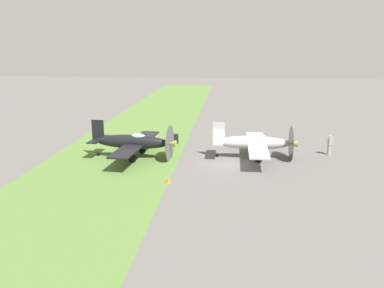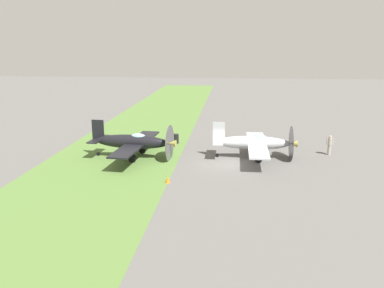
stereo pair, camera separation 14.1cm
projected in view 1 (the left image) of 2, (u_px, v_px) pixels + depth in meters
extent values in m
plane|color=#605E5B|center=(226.00, 163.00, 32.39)|extent=(160.00, 160.00, 0.00)
cube|color=#567A38|center=(113.00, 159.00, 33.28)|extent=(120.00, 11.00, 0.01)
ellipsoid|color=#B2B7BC|center=(253.00, 143.00, 33.37)|extent=(1.18, 6.27, 1.14)
cube|color=#B2B7BC|center=(257.00, 144.00, 33.37)|extent=(8.85, 1.62, 0.13)
cube|color=#B2B7BC|center=(219.00, 132.00, 33.45)|extent=(0.10, 1.01, 1.75)
cube|color=#B2B7BC|center=(219.00, 141.00, 33.64)|extent=(2.95, 0.85, 0.09)
cone|color=#B7B24C|center=(293.00, 144.00, 33.04)|extent=(0.59, 0.65, 0.59)
cylinder|color=#4C4C51|center=(291.00, 144.00, 33.06)|extent=(2.95, 0.05, 2.95)
ellipsoid|color=#8CB2C6|center=(259.00, 138.00, 33.22)|extent=(0.65, 1.29, 0.64)
cylinder|color=black|center=(257.00, 150.00, 34.87)|extent=(0.21, 0.63, 0.63)
cylinder|color=black|center=(257.00, 145.00, 34.76)|extent=(0.11, 0.11, 0.88)
cylinder|color=black|center=(259.00, 159.00, 32.29)|extent=(0.21, 0.63, 0.63)
cylinder|color=black|center=(259.00, 154.00, 32.18)|extent=(0.11, 0.11, 0.88)
cylinder|color=black|center=(217.00, 155.00, 33.96)|extent=(0.11, 0.30, 0.29)
ellipsoid|color=black|center=(132.00, 142.00, 33.49)|extent=(1.69, 6.58, 1.19)
cube|color=black|center=(136.00, 144.00, 33.46)|extent=(9.28, 2.34, 0.13)
cube|color=black|center=(98.00, 130.00, 33.78)|extent=(0.18, 1.06, 1.82)
cube|color=black|center=(98.00, 139.00, 33.97)|extent=(3.12, 1.10, 0.10)
cone|color=#B7B24C|center=(172.00, 143.00, 32.90)|extent=(0.66, 0.72, 0.61)
cylinder|color=#4C4C51|center=(170.00, 143.00, 32.93)|extent=(3.05, 0.28, 3.06)
ellipsoid|color=#8CB2C6|center=(138.00, 137.00, 33.29)|extent=(0.77, 1.39, 0.67)
cylinder|color=black|center=(142.00, 150.00, 34.99)|extent=(0.26, 0.66, 0.65)
cylinder|color=black|center=(142.00, 145.00, 34.88)|extent=(0.11, 0.11, 0.92)
cylinder|color=black|center=(132.00, 159.00, 32.35)|extent=(0.26, 0.66, 0.65)
cylinder|color=black|center=(132.00, 153.00, 32.23)|extent=(0.11, 0.11, 0.92)
cylinder|color=black|center=(98.00, 154.00, 34.31)|extent=(0.14, 0.31, 0.31)
cylinder|color=#9E998E|center=(329.00, 150.00, 34.59)|extent=(0.30, 0.30, 0.88)
cylinder|color=#9E998E|center=(330.00, 141.00, 34.40)|extent=(0.38, 0.38, 0.62)
sphere|color=tan|center=(330.00, 137.00, 34.30)|extent=(0.23, 0.23, 0.23)
cylinder|color=#9E998E|center=(327.00, 142.00, 34.36)|extent=(0.11, 0.11, 0.59)
cylinder|color=#9E998E|center=(332.00, 141.00, 34.45)|extent=(0.11, 0.11, 0.59)
cylinder|color=black|center=(175.00, 139.00, 38.49)|extent=(0.60, 0.60, 0.90)
cone|color=orange|center=(168.00, 180.00, 27.67)|extent=(0.36, 0.36, 0.44)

